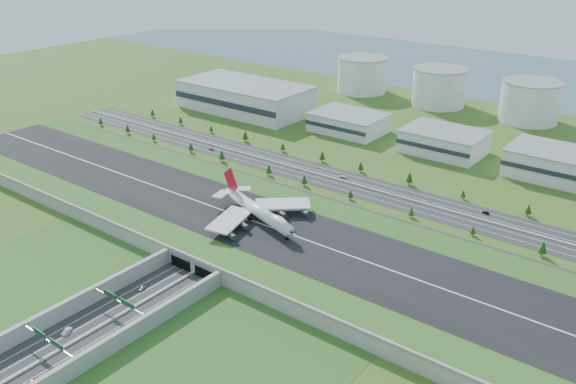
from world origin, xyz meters
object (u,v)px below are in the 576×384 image
Objects in this scene: car_5 at (486,213)px; fuel_tank_a at (362,75)px; car_1 at (67,331)px; car_2 at (174,300)px; car_4 at (212,149)px; car_7 at (343,177)px; car_3 at (33,381)px; car_0 at (142,288)px; boeing_747 at (258,211)px.

fuel_tank_a is at bearing -121.96° from car_5.
car_1 is at bearing -75.30° from fuel_tank_a.
car_1 reaches higher than car_2.
car_1 is at bearing 88.32° from car_2.
car_7 reaches higher than car_4.
fuel_tank_a is 10.98× the size of car_5.
car_5 is (81.88, 248.32, 0.01)m from car_3.
car_0 is at bearing 74.30° from car_1.
fuel_tank_a is 11.49× the size of car_0.
car_3 is 1.12× the size of car_5.
car_2 is 70.30m from car_3.
car_7 is (-18.99, 173.48, 0.03)m from car_2.
car_0 is at bearing -16.59° from car_5.
boeing_747 is at bearing -29.60° from car_5.
car_7 is at bearing 111.46° from boeing_747.
car_1 is 1.24× the size of car_4.
car_2 is at bearing -63.84° from boeing_747.
car_5 reaches higher than car_4.
car_0 is 19.36m from car_2.
car_2 is at bearing -11.08° from car_0.
car_7 is (-0.40, 217.75, -0.06)m from car_1.
car_0 is at bearing 28.78° from car_2.
car_2 is 1.31× the size of car_4.
fuel_tank_a is 9.00× the size of car_2.
car_5 reaches higher than car_3.
car_4 is at bearing 161.77° from boeing_747.
car_5 is (210.94, -205.05, -16.63)m from fuel_tank_a.
fuel_tank_a is 471.68m from car_3.
car_7 reaches higher than car_0.
car_2 is at bearing -12.02° from car_5.
car_4 is at bearing -72.55° from car_5.
car_7 reaches higher than car_2.
boeing_747 is at bearing -60.00° from car_2.
car_2 is (130.73, -383.10, -16.61)m from fuel_tank_a.
car_1 is at bearing -5.35° from car_7.
boeing_747 is (118.95, -307.85, -3.15)m from fuel_tank_a.
car_7 is (-7.21, 98.24, -13.42)m from boeing_747.
fuel_tank_a is 9.05× the size of car_7.
car_5 is at bearing 87.18° from car_7.
boeing_747 is 15.45× the size of car_5.
car_4 is (-109.95, 161.50, -0.02)m from car_0.
car_2 is 1.08× the size of car_3.
car_0 is 206.17m from car_5.
car_7 is at bearing -75.14° from car_5.
fuel_tank_a reaches higher than car_0.
car_0 is 0.85× the size of car_3.
car_1 is 231.30m from car_4.
fuel_tank_a reaches higher than car_2.
car_5 is 99.31m from car_7.
car_2 reaches higher than car_4.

